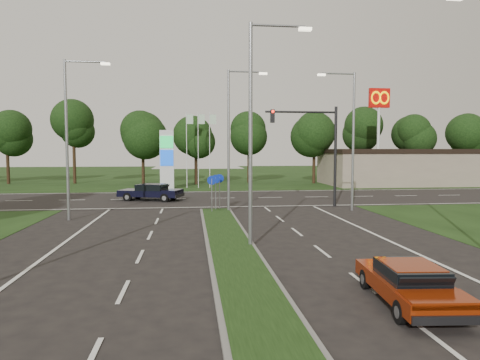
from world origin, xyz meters
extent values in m
plane|color=black|center=(0.00, 0.00, 0.00)|extent=(160.00, 160.00, 0.00)
cube|color=black|center=(0.00, 55.00, 0.00)|extent=(160.00, 50.00, 0.02)
cube|color=black|center=(0.00, 24.00, 0.00)|extent=(160.00, 12.00, 0.02)
cube|color=slate|center=(0.00, 4.00, 0.06)|extent=(2.00, 26.00, 0.12)
cube|color=gray|center=(22.00, 36.00, 2.00)|extent=(16.00, 9.00, 4.00)
cylinder|color=gray|center=(0.80, 6.00, 4.50)|extent=(0.16, 0.16, 9.00)
cylinder|color=gray|center=(1.90, 6.00, 8.90)|extent=(2.20, 0.10, 0.10)
cube|color=#FFF2CC|center=(3.00, 6.00, 8.80)|extent=(0.50, 0.22, 0.12)
cylinder|color=gray|center=(0.80, 16.00, 4.50)|extent=(0.16, 0.16, 9.00)
cylinder|color=gray|center=(1.90, 16.00, 8.90)|extent=(2.20, 0.10, 0.10)
cube|color=#FFF2CC|center=(3.00, 16.00, 8.80)|extent=(0.50, 0.22, 0.12)
cylinder|color=gray|center=(-8.50, 14.00, 4.50)|extent=(0.16, 0.16, 9.00)
cylinder|color=gray|center=(-7.40, 14.00, 8.90)|extent=(2.20, 0.10, 0.10)
cube|color=#FFF2CC|center=(-6.30, 14.00, 8.80)|extent=(0.50, 0.22, 0.12)
cylinder|color=gray|center=(9.00, 16.00, 4.50)|extent=(0.16, 0.16, 9.00)
cylinder|color=gray|center=(7.90, 16.00, 8.90)|extent=(2.20, 0.10, 0.10)
cube|color=#FFF2CC|center=(6.80, 16.00, 8.80)|extent=(0.50, 0.22, 0.12)
cylinder|color=black|center=(8.50, 18.00, 3.50)|extent=(0.20, 0.20, 7.00)
cylinder|color=black|center=(6.00, 18.00, 6.60)|extent=(5.00, 0.14, 0.14)
cube|color=black|center=(4.00, 18.00, 6.30)|extent=(0.28, 0.28, 0.90)
sphere|color=#FF190C|center=(4.00, 17.82, 6.60)|extent=(0.20, 0.20, 0.20)
cylinder|color=gray|center=(-0.30, 15.50, 1.10)|extent=(0.06, 0.06, 2.20)
cylinder|color=#0C26A5|center=(-0.30, 15.50, 2.10)|extent=(0.56, 0.04, 0.56)
cylinder|color=gray|center=(0.00, 16.50, 1.10)|extent=(0.06, 0.06, 2.20)
cylinder|color=#0C26A5|center=(0.00, 16.50, 2.10)|extent=(0.56, 0.04, 0.56)
cylinder|color=gray|center=(0.30, 17.20, 1.10)|extent=(0.06, 0.06, 2.20)
cylinder|color=#0C26A5|center=(0.30, 17.20, 2.10)|extent=(0.56, 0.04, 0.56)
cube|color=silver|center=(-4.00, 33.00, 3.00)|extent=(1.40, 0.30, 6.00)
cube|color=#0CA53F|center=(-4.00, 32.82, 4.80)|extent=(1.30, 0.08, 1.20)
cube|color=#0C3FBF|center=(-4.00, 32.82, 3.20)|extent=(1.30, 0.08, 1.60)
cylinder|color=silver|center=(-2.00, 34.00, 4.00)|extent=(0.08, 0.08, 8.00)
cube|color=#B2D8B2|center=(-1.65, 34.00, 7.20)|extent=(0.70, 0.02, 1.00)
cylinder|color=silver|center=(-0.80, 34.00, 4.00)|extent=(0.08, 0.08, 8.00)
cube|color=#B2D8B2|center=(-0.45, 34.00, 7.20)|extent=(0.70, 0.02, 1.00)
cylinder|color=silver|center=(0.40, 34.00, 4.00)|extent=(0.08, 0.08, 8.00)
cube|color=#B2D8B2|center=(0.75, 34.00, 7.20)|extent=(0.70, 0.02, 1.00)
cylinder|color=silver|center=(18.00, 32.00, 5.00)|extent=(0.30, 0.30, 10.00)
cube|color=#BF0C07|center=(18.00, 32.00, 9.40)|extent=(2.20, 0.35, 2.00)
torus|color=#FFC600|center=(17.55, 31.78, 9.40)|extent=(1.06, 0.16, 1.06)
torus|color=#FFC600|center=(18.45, 31.78, 9.40)|extent=(1.06, 0.16, 1.06)
cylinder|color=black|center=(0.00, 40.00, 2.20)|extent=(0.36, 0.36, 4.40)
sphere|color=black|center=(0.00, 40.00, 6.50)|extent=(6.00, 6.00, 6.00)
sphere|color=black|center=(0.30, 39.80, 7.50)|extent=(4.80, 4.80, 4.80)
cube|color=maroon|center=(3.97, -0.81, 0.49)|extent=(1.93, 4.03, 0.40)
cube|color=black|center=(3.97, -0.89, 0.87)|extent=(1.50, 1.83, 0.37)
cube|color=maroon|center=(3.97, -0.89, 1.06)|extent=(1.40, 1.51, 0.04)
cylinder|color=black|center=(3.37, 0.50, 0.28)|extent=(0.22, 0.56, 0.55)
cylinder|color=black|center=(4.80, 0.37, 0.28)|extent=(0.22, 0.56, 0.55)
cylinder|color=black|center=(3.15, -2.00, 0.28)|extent=(0.22, 0.56, 0.55)
cylinder|color=black|center=(4.58, -2.12, 0.28)|extent=(0.22, 0.56, 0.55)
cube|color=black|center=(-4.75, 23.06, 0.60)|extent=(5.18, 3.42, 0.49)
cube|color=black|center=(-4.66, 23.03, 1.07)|extent=(2.54, 2.27, 0.46)
cube|color=black|center=(-4.66, 23.03, 1.30)|extent=(2.15, 2.05, 0.04)
cylinder|color=black|center=(-6.49, 22.71, 0.34)|extent=(0.71, 0.43, 0.68)
cylinder|color=black|center=(-5.91, 24.41, 0.34)|extent=(0.71, 0.43, 0.68)
cylinder|color=black|center=(-3.59, 21.71, 0.34)|extent=(0.71, 0.43, 0.68)
cylinder|color=black|center=(-3.00, 23.41, 0.34)|extent=(0.71, 0.43, 0.68)
camera|label=1|loc=(-1.59, -11.03, 3.97)|focal=32.00mm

